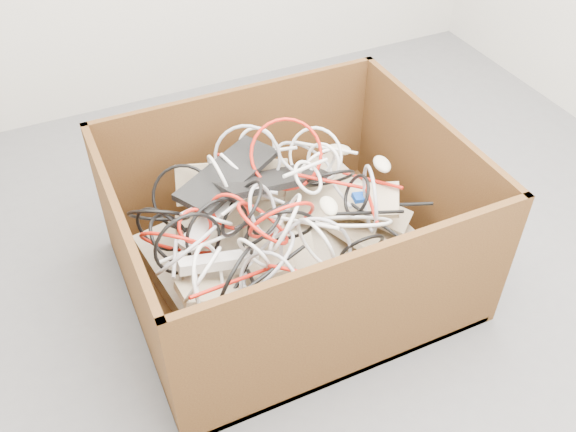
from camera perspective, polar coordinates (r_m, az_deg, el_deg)
name	(u,v)px	position (r m, az deg, el deg)	size (l,w,h in m)	color
ground	(358,261)	(2.44, 6.36, -4.08)	(3.00, 3.00, 0.00)	#535255
cardboard_box	(287,252)	(2.25, -0.14, -3.32)	(1.13, 0.95, 0.57)	#391F0E
keyboard_pile	(286,220)	(2.17, -0.23, -0.37)	(0.94, 0.74, 0.35)	tan
mice_scatter	(303,209)	(2.09, 1.39, 0.66)	(0.75, 0.71, 0.18)	beige
power_strip_left	(213,218)	(2.06, -6.83, -0.17)	(0.28, 0.05, 0.04)	silver
power_strip_right	(218,262)	(1.98, -6.39, -4.15)	(0.25, 0.05, 0.04)	silver
vga_plug	(359,197)	(2.16, 6.51, 1.69)	(0.04, 0.04, 0.02)	blue
cable_tangle	(259,217)	(2.02, -2.66, -0.11)	(1.02, 0.84, 0.44)	red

